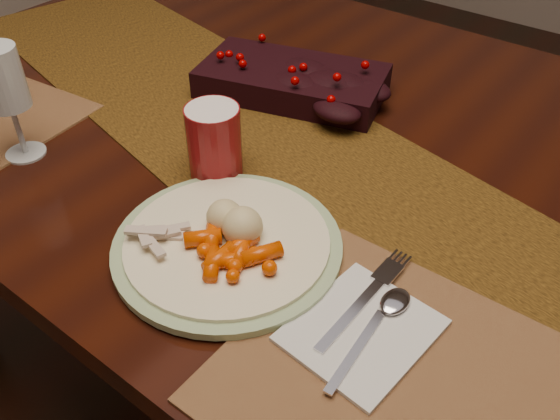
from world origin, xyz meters
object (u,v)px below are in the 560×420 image
Objects in this scene: napkin at (362,330)px; red_cup at (214,142)px; baby_carrots at (222,257)px; wine_glass at (10,104)px; placemat_main at (440,404)px; dinner_plate at (227,244)px; turkey_shreds at (155,233)px; centerpiece at (292,77)px; mashed_potatoes at (234,209)px; dining_table at (352,311)px.

red_cup is (-0.31, 0.12, 0.05)m from napkin.
baby_carrots is 0.41m from wine_glass.
placemat_main is 4.05× the size of red_cup.
dinner_plate is at bearing 4.12° from wine_glass.
placemat_main is at bearing 2.39° from turkey_shreds.
centerpiece is 1.82× the size of wine_glass.
red_cup reaches higher than mashed_potatoes.
dinner_plate is at bearing 124.97° from baby_carrots.
placemat_main is 0.68m from wine_glass.
red_cup is at bearing 27.47° from wine_glass.
dinner_plate is 3.61× the size of turkey_shreds.
dinner_plate is 3.37× the size of mashed_potatoes.
turkey_shreds is (-0.07, -0.05, 0.02)m from dinner_plate.
wine_glass is at bearing -118.05° from centerpiece.
centerpiece reaches higher than baby_carrots.
mashed_potatoes is at bearing -97.62° from dining_table.
wine_glass is at bearing -175.88° from dinner_plate.
wine_glass is (-0.40, 0.01, 0.06)m from baby_carrots.
napkin is (0.17, 0.02, -0.02)m from baby_carrots.
red_cup is at bearing 142.39° from mashed_potatoes.
red_cup is at bearing 134.69° from baby_carrots.
dining_table is 21.63× the size of mashed_potatoes.
wine_glass is at bearing 179.18° from baby_carrots.
napkin is 0.34m from red_cup.
dining_table is 12.08× the size of napkin.
dining_table is at bearing 124.32° from napkin.
mashed_potatoes reaches higher than baby_carrots.
mashed_potatoes is (-0.04, 0.06, 0.01)m from baby_carrots.
mashed_potatoes is 0.10m from turkey_shreds.
turkey_shreds is at bearing -169.06° from baby_carrots.
dining_table is 6.43× the size of dinner_plate.
dining_table is 10.63× the size of wine_glass.
turkey_shreds is 0.46× the size of wine_glass.
turkey_shreds is 0.27m from napkin.
dining_table is 0.49m from red_cup.
baby_carrots reaches higher than dining_table.
placemat_main is 5.04× the size of mashed_potatoes.
mashed_potatoes is at bearing -64.43° from centerpiece.
baby_carrots is 1.34× the size of mashed_potatoes.
centerpiece is 0.37m from mashed_potatoes.
dinner_plate is 0.20m from napkin.
wine_glass is at bearing 178.81° from placemat_main.
mashed_potatoes is at bearing 113.69° from dinner_plate.
centerpiece reaches higher than placemat_main.
baby_carrots is 1.44× the size of turkey_shreds.
red_cup reaches higher than baby_carrots.
dining_table is 17.38× the size of red_cup.
placemat_main is 0.32m from mashed_potatoes.
baby_carrots is 0.18m from napkin.
napkin reaches higher than placemat_main.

